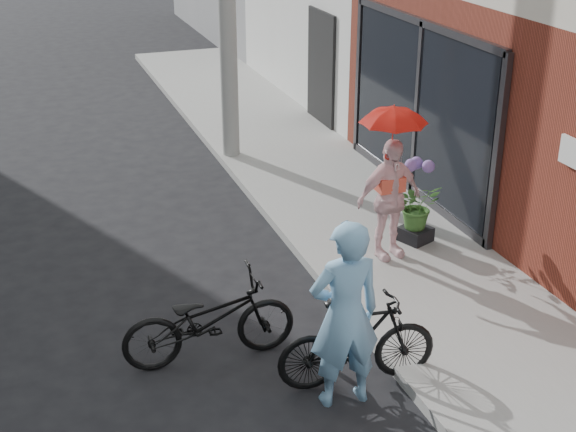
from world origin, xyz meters
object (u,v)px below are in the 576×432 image
kimono_woman (389,199)px  bike_left (209,320)px  planter (415,234)px  officer (345,315)px  bike_right (358,342)px

kimono_woman → bike_left: bearing=-162.1°
bike_left → planter: 3.47m
officer → planter: (2.13, 2.59, -0.70)m
bike_right → officer: bearing=137.5°
bike_left → officer: bearing=-135.5°
officer → bike_left: bearing=-45.1°
officer → bike_right: bearing=-137.2°
kimono_woman → officer: bearing=-132.7°
bike_left → bike_right: bike_right is taller
kimono_woman → planter: size_ratio=4.31×
bike_right → kimono_woman: size_ratio=1.02×
bike_left → planter: bike_left is taller
officer → planter: 3.42m
planter → bike_right: bearing=-128.5°
officer → kimono_woman: size_ratio=1.21×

